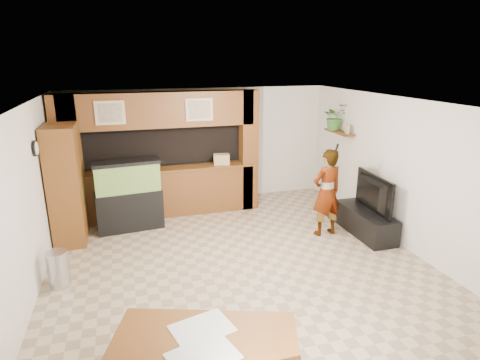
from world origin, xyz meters
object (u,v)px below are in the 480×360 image
object	(u,v)px
person	(327,193)
television	(368,193)
aquarium	(129,196)
pantry_cabinet	(66,185)

from	to	relation	value
person	television	bearing A→B (deg)	155.36
television	person	size ratio (longest dim) A/B	0.72
aquarium	television	distance (m)	4.56
aquarium	television	xyz separation A→B (m)	(4.29, -1.53, 0.15)
pantry_cabinet	aquarium	bearing A→B (deg)	13.47
pantry_cabinet	person	world-z (taller)	pantry_cabinet
television	person	bearing A→B (deg)	77.99
television	aquarium	bearing A→B (deg)	74.32
pantry_cabinet	person	xyz separation A→B (m)	(4.61, -1.06, -0.24)
person	aquarium	bearing A→B (deg)	-29.06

